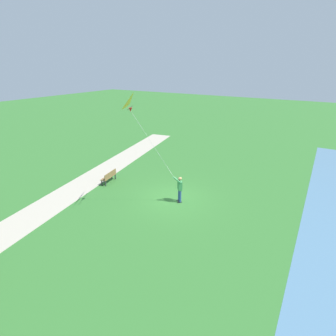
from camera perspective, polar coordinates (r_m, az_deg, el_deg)
The scene contains 5 objects.
ground_plane at distance 17.37m, azimuth 0.94°, elevation -6.75°, with size 120.00×120.00×0.00m, color #33702D.
walkway_path at distance 20.02m, azimuth -19.02°, elevation -3.96°, with size 2.40×32.00×0.02m, color #B7AD99.
person_kite_flyer at distance 16.55m, azimuth 2.53°, elevation -4.22°, with size 0.59×0.59×1.83m.
flying_kite at distance 14.41m, azimuth -7.45°, elevation 14.20°, with size 2.17×2.51×5.18m.
park_bench_near_walkway at distance 19.95m, azimuth -12.79°, elevation -1.76°, with size 0.70×1.55×0.88m.
Camera 1 is at (-7.64, 13.21, 8.29)m, focal length 27.75 mm.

